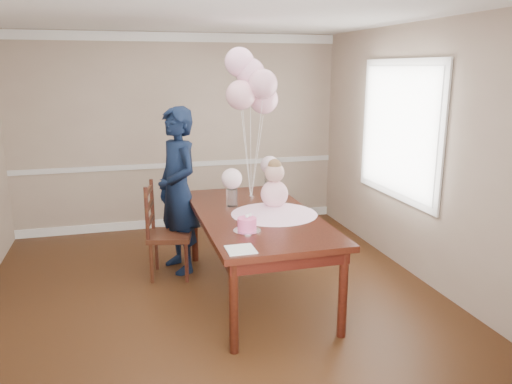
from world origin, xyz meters
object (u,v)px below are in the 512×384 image
at_px(woman, 178,191).
at_px(dining_table_top, 256,216).
at_px(birthday_cake, 247,224).
at_px(dining_chair_seat, 170,235).

bearing_deg(woman, dining_table_top, 20.84).
distance_m(birthday_cake, dining_chair_seat, 1.37).
bearing_deg(dining_table_top, dining_chair_seat, 140.02).
bearing_deg(dining_chair_seat, birthday_cake, -51.44).
xyz_separation_m(birthday_cake, dining_chair_seat, (-0.57, 1.16, -0.44)).
distance_m(dining_table_top, dining_chair_seat, 1.09).
xyz_separation_m(birthday_cake, woman, (-0.45, 1.33, 0.02)).
distance_m(dining_chair_seat, woman, 0.50).
height_order(birthday_cake, woman, woman).
bearing_deg(dining_chair_seat, dining_table_top, -27.32).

